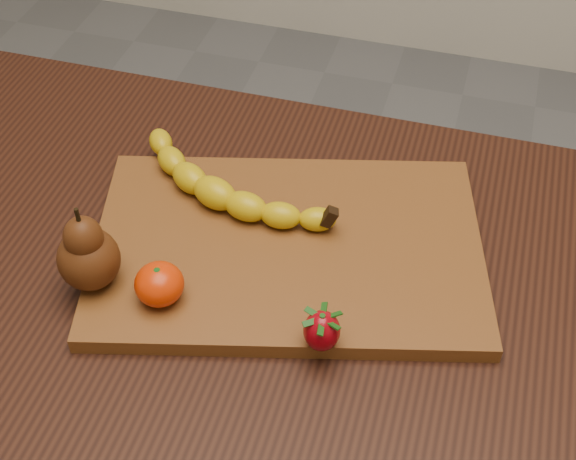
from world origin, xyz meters
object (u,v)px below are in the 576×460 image
(table, at_px, (208,325))
(pear, at_px, (86,247))
(cutting_board, at_px, (288,248))
(mandarin, at_px, (159,284))

(table, height_order, pear, pear)
(table, bearing_deg, cutting_board, 33.02)
(table, height_order, cutting_board, cutting_board)
(table, bearing_deg, pear, -150.27)
(pear, bearing_deg, table, 29.73)
(mandarin, bearing_deg, table, 70.65)
(table, distance_m, cutting_board, 0.15)
(cutting_board, bearing_deg, mandarin, -146.90)
(mandarin, bearing_deg, cutting_board, 47.60)
(table, distance_m, pear, 0.21)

